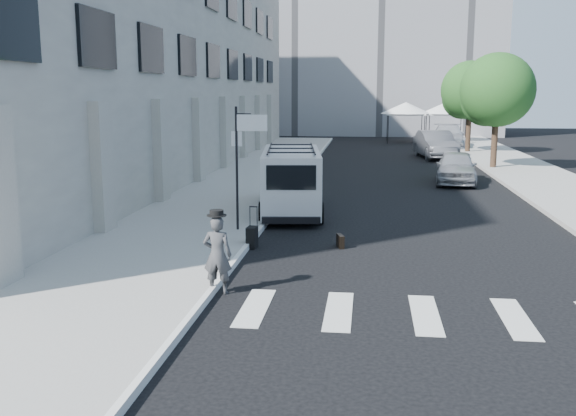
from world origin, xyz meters
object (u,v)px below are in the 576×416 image
(businessman, at_px, (217,255))
(parked_car_b, at_px, (436,145))
(suitcase, at_px, (252,237))
(parked_car_a, at_px, (456,167))
(cargo_van, at_px, (291,180))
(briefcase, at_px, (340,241))
(parked_car_c, at_px, (448,136))

(businessman, bearing_deg, parked_car_b, -103.99)
(suitcase, height_order, parked_car_a, parked_car_a)
(cargo_van, relative_size, parked_car_a, 1.36)
(businessman, height_order, briefcase, businessman)
(cargo_van, height_order, parked_car_b, cargo_van)
(cargo_van, xyz_separation_m, parked_car_a, (6.47, 7.94, -0.38))
(briefcase, bearing_deg, cargo_van, 95.16)
(parked_car_a, relative_size, parked_car_b, 0.84)
(parked_car_a, relative_size, parked_car_c, 0.74)
(businessman, relative_size, parked_car_a, 0.38)
(suitcase, bearing_deg, parked_car_a, 66.63)
(businessman, bearing_deg, parked_car_a, -111.95)
(parked_car_a, xyz_separation_m, parked_car_c, (1.80, 18.47, 0.11))
(suitcase, relative_size, parked_car_c, 0.19)
(cargo_van, distance_m, parked_car_a, 10.25)
(briefcase, xyz_separation_m, suitcase, (-2.30, -0.35, 0.12))
(businessman, xyz_separation_m, briefcase, (2.30, 4.23, -0.64))
(businessman, xyz_separation_m, cargo_van, (0.43, 8.93, 0.30))
(businessman, xyz_separation_m, parked_car_c, (8.70, 35.34, 0.03))
(suitcase, distance_m, parked_car_b, 24.96)
(businessman, height_order, suitcase, businessman)
(businessman, xyz_separation_m, parked_car_a, (6.90, 16.87, -0.08))
(businessman, bearing_deg, cargo_van, -92.47)
(suitcase, bearing_deg, cargo_van, 89.73)
(parked_car_c, bearing_deg, cargo_van, -101.98)
(suitcase, distance_m, cargo_van, 5.13)
(businessman, relative_size, suitcase, 1.48)
(parked_car_b, bearing_deg, briefcase, -108.99)
(parked_car_c, bearing_deg, parked_car_a, -90.16)
(cargo_van, height_order, parked_car_c, cargo_van)
(briefcase, relative_size, parked_car_a, 0.10)
(briefcase, distance_m, suitcase, 2.33)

